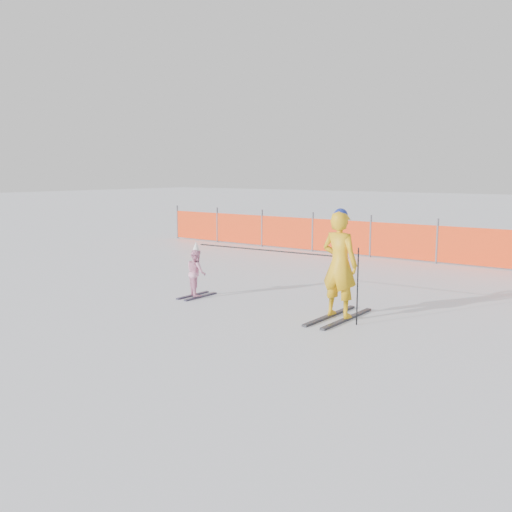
{
  "coord_description": "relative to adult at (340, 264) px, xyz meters",
  "views": [
    {
      "loc": [
        6.16,
        -7.65,
        2.51
      ],
      "look_at": [
        0.0,
        0.5,
        1.0
      ],
      "focal_mm": 40.0,
      "sensor_mm": 36.0,
      "label": 1
    }
  ],
  "objects": [
    {
      "name": "safety_fence",
      "position": [
        -3.36,
        6.91,
        -0.39
      ],
      "size": [
        14.89,
        0.06,
        1.25
      ],
      "color": "#595960",
      "rests_on": "ground"
    },
    {
      "name": "ground",
      "position": [
        -1.51,
        -0.87,
        -0.95
      ],
      "size": [
        120.0,
        120.0,
        0.0
      ],
      "primitive_type": "plane",
      "color": "white",
      "rests_on": "ground"
    },
    {
      "name": "adult",
      "position": [
        0.0,
        0.0,
        0.0
      ],
      "size": [
        0.69,
        1.69,
        1.91
      ],
      "color": "black",
      "rests_on": "ground"
    },
    {
      "name": "child",
      "position": [
        -3.14,
        -0.21,
        -0.44
      ],
      "size": [
        0.58,
        0.9,
        1.12
      ],
      "color": "black",
      "rests_on": "ground"
    },
    {
      "name": "ski_poles",
      "position": [
        -0.95,
        -0.13,
        -0.0
      ],
      "size": [
        3.48,
        0.22,
        1.29
      ],
      "color": "black",
      "rests_on": "ground"
    }
  ]
}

